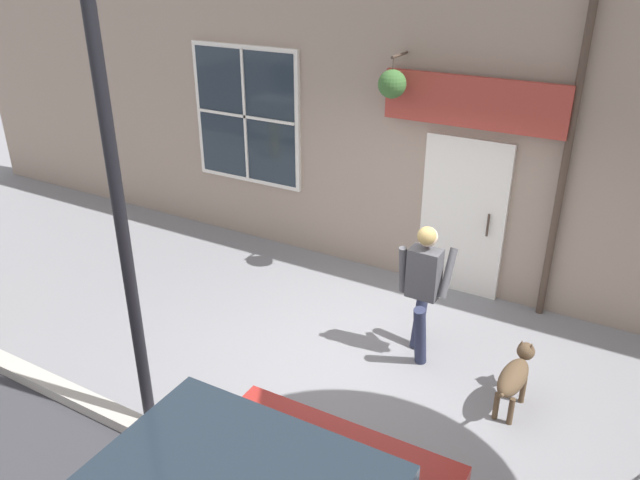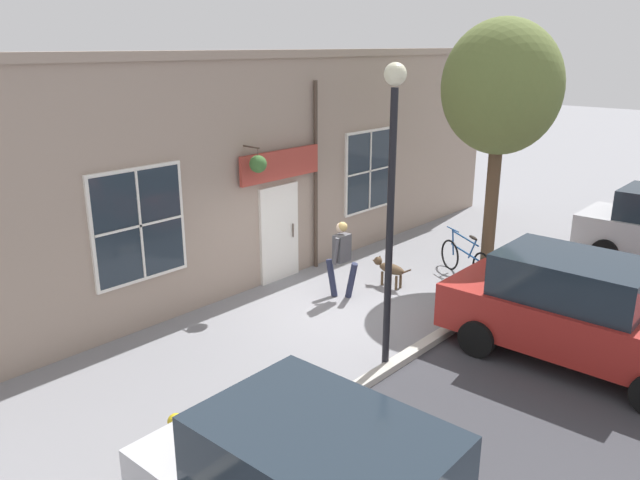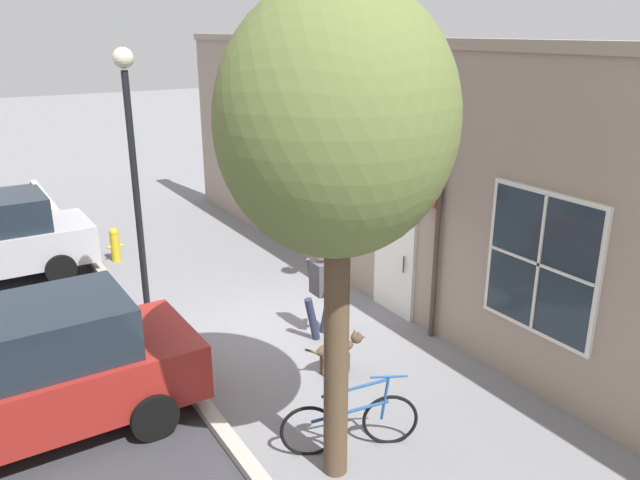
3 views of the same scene
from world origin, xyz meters
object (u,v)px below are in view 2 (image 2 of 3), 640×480
object	(u,v)px
fire_hydrant	(177,441)
street_tree_by_curb	(498,92)
leaning_bicycle	(466,259)
street_lamp	(392,178)
parked_car_mid_block	(579,311)
dog_on_leash	(389,268)
pedestrian_walking	(342,253)

from	to	relation	value
fire_hydrant	street_tree_by_curb	bearing A→B (deg)	92.94
leaning_bicycle	street_lamp	size ratio (longest dim) A/B	0.35
street_tree_by_curb	fire_hydrant	distance (m)	9.23
leaning_bicycle	parked_car_mid_block	distance (m)	4.06
dog_on_leash	street_tree_by_curb	distance (m)	4.25
street_lamp	leaning_bicycle	bearing A→B (deg)	104.07
pedestrian_walking	street_tree_by_curb	world-z (taller)	street_tree_by_curb
parked_car_mid_block	street_lamp	xyz separation A→B (m)	(-2.14, -2.23, 2.20)
dog_on_leash	street_lamp	size ratio (longest dim) A/B	0.22
street_tree_by_curb	fire_hydrant	size ratio (longest dim) A/B	7.10
pedestrian_walking	fire_hydrant	world-z (taller)	pedestrian_walking
dog_on_leash	parked_car_mid_block	world-z (taller)	parked_car_mid_block
street_tree_by_curb	street_lamp	world-z (taller)	street_tree_by_curb
street_tree_by_curb	parked_car_mid_block	world-z (taller)	street_tree_by_curb
street_tree_by_curb	leaning_bicycle	xyz separation A→B (m)	(-0.33, -0.24, -3.62)
street_tree_by_curb	pedestrian_walking	bearing A→B (deg)	-117.82
leaning_bicycle	fire_hydrant	world-z (taller)	leaning_bicycle
dog_on_leash	street_tree_by_curb	size ratio (longest dim) A/B	0.19
pedestrian_walking	dog_on_leash	world-z (taller)	pedestrian_walking
leaning_bicycle	fire_hydrant	xyz separation A→B (m)	(0.76, -8.25, 0.02)
dog_on_leash	leaning_bicycle	distance (m)	1.86
fire_hydrant	pedestrian_walking	bearing A→B (deg)	110.31
dog_on_leash	street_lamp	world-z (taller)	street_lamp
parked_car_mid_block	fire_hydrant	xyz separation A→B (m)	(-2.52, -5.92, -0.48)
street_tree_by_curb	fire_hydrant	xyz separation A→B (m)	(0.44, -8.49, -3.61)
parked_car_mid_block	dog_on_leash	bearing A→B (deg)	170.51
pedestrian_walking	parked_car_mid_block	bearing A→B (deg)	5.57
pedestrian_walking	street_lamp	world-z (taller)	street_lamp
leaning_bicycle	street_lamp	world-z (taller)	street_lamp
pedestrian_walking	leaning_bicycle	bearing A→B (deg)	65.51
dog_on_leash	fire_hydrant	world-z (taller)	fire_hydrant
parked_car_mid_block	street_lamp	world-z (taller)	street_lamp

